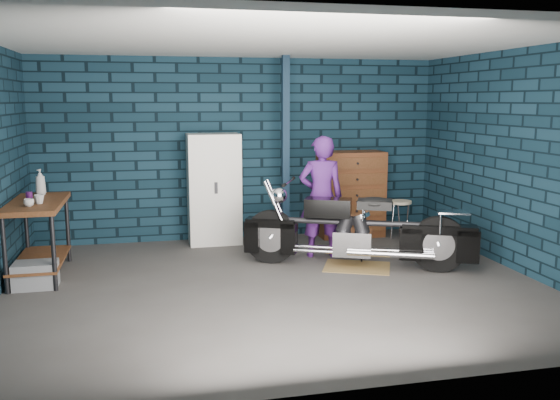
# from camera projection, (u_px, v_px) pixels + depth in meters

# --- Properties ---
(ground) EXTENTS (6.00, 6.00, 0.00)m
(ground) POSITION_uv_depth(u_px,v_px,m) (278.00, 286.00, 6.71)
(ground) COLOR #464442
(ground) RESTS_ON ground
(room_walls) EXTENTS (6.02, 5.01, 2.71)m
(room_walls) POSITION_uv_depth(u_px,v_px,m) (267.00, 116.00, 6.93)
(room_walls) COLOR #0E2430
(room_walls) RESTS_ON ground
(support_post) EXTENTS (0.10, 0.10, 2.70)m
(support_post) POSITION_uv_depth(u_px,v_px,m) (286.00, 152.00, 8.48)
(support_post) COLOR #122538
(support_post) RESTS_ON ground
(workbench) EXTENTS (0.60, 1.40, 0.91)m
(workbench) POSITION_uv_depth(u_px,v_px,m) (39.00, 239.00, 7.02)
(workbench) COLOR brown
(workbench) RESTS_ON ground
(drip_mat) EXTENTS (0.99, 0.88, 0.01)m
(drip_mat) POSITION_uv_depth(u_px,v_px,m) (357.00, 267.00, 7.47)
(drip_mat) COLOR olive
(drip_mat) RESTS_ON ground
(motorcycle) EXTENTS (2.53, 1.61, 1.09)m
(motorcycle) POSITION_uv_depth(u_px,v_px,m) (358.00, 225.00, 7.38)
(motorcycle) COLOR black
(motorcycle) RESTS_ON ground
(person) EXTENTS (0.64, 0.47, 1.62)m
(person) POSITION_uv_depth(u_px,v_px,m) (321.00, 197.00, 7.87)
(person) COLOR #521F77
(person) RESTS_ON ground
(storage_bin) EXTENTS (0.47, 0.33, 0.29)m
(storage_bin) POSITION_uv_depth(u_px,v_px,m) (36.00, 275.00, 6.64)
(storage_bin) COLOR gray
(storage_bin) RESTS_ON ground
(locker) EXTENTS (0.75, 0.53, 1.60)m
(locker) POSITION_uv_depth(u_px,v_px,m) (214.00, 189.00, 8.62)
(locker) COLOR silver
(locker) RESTS_ON ground
(tool_chest) EXTENTS (0.98, 0.54, 1.31)m
(tool_chest) POSITION_uv_depth(u_px,v_px,m) (351.00, 194.00, 9.11)
(tool_chest) COLOR brown
(tool_chest) RESTS_ON ground
(shop_stool) EXTENTS (0.35, 0.35, 0.60)m
(shop_stool) POSITION_uv_depth(u_px,v_px,m) (400.00, 220.00, 8.87)
(shop_stool) COLOR beige
(shop_stool) RESTS_ON ground
(cup_a) EXTENTS (0.14, 0.14, 0.09)m
(cup_a) POSITION_uv_depth(u_px,v_px,m) (29.00, 203.00, 6.59)
(cup_a) COLOR beige
(cup_a) RESTS_ON workbench
(cup_b) EXTENTS (0.14, 0.14, 0.10)m
(cup_b) POSITION_uv_depth(u_px,v_px,m) (39.00, 199.00, 6.77)
(cup_b) COLOR beige
(cup_b) RESTS_ON workbench
(mug_purple) EXTENTS (0.09, 0.09, 0.10)m
(mug_purple) POSITION_uv_depth(u_px,v_px,m) (29.00, 196.00, 6.98)
(mug_purple) COLOR #511861
(mug_purple) RESTS_ON workbench
(bottle) EXTENTS (0.16, 0.16, 0.32)m
(bottle) POSITION_uv_depth(u_px,v_px,m) (40.00, 182.00, 7.39)
(bottle) COLOR gray
(bottle) RESTS_ON workbench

